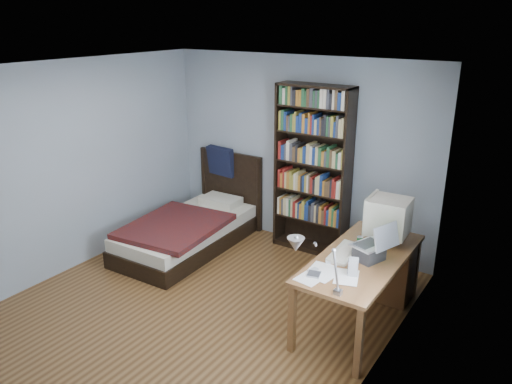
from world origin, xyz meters
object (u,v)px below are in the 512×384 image
crt_monitor (387,217)px  desk_lamp (303,250)px  bookshelf (312,171)px  soda_can (360,242)px  bed (191,228)px  laptop (371,250)px  speaker (353,267)px  desk (377,266)px  keyboard (345,253)px

crt_monitor → desk_lamp: size_ratio=0.70×
bookshelf → desk_lamp: bearing=-64.3°
soda_can → bed: size_ratio=0.05×
laptop → soda_can: size_ratio=3.64×
crt_monitor → bookshelf: bearing=149.2°
laptop → speaker: 0.38m
desk → bookshelf: bookshelf is taller
bed → laptop: bearing=-9.5°
bed → desk_lamp: bearing=-32.2°
speaker → bookshelf: bookshelf is taller
bookshelf → keyboard: bearing=-51.1°
crt_monitor → laptop: size_ratio=1.16×
crt_monitor → bookshelf: bookshelf is taller
speaker → desk_lamp: bearing=-115.9°
laptop → bookshelf: 1.81m
keyboard → bed: size_ratio=0.24×
desk → speaker: (0.07, -0.87, 0.39)m
laptop → speaker: (-0.02, -0.38, -0.03)m
crt_monitor → keyboard: crt_monitor is taller
laptop → bookshelf: size_ratio=0.19×
crt_monitor → desk_lamp: 1.68m
laptop → bookshelf: bearing=135.8°
crt_monitor → bed: crt_monitor is taller
speaker → desk: bearing=76.8°
speaker → crt_monitor: bearing=72.9°
laptop → keyboard: size_ratio=0.82×
desk_lamp → speaker: size_ratio=4.03×
keyboard → bookshelf: bookshelf is taller
keyboard → soda_can: 0.24m
desk → keyboard: size_ratio=3.34×
desk → desk_lamp: desk_lamp is taller
laptop → bed: bearing=170.5°
speaker → soda_can: speaker is taller
keyboard → speaker: size_ratio=3.00×
crt_monitor → keyboard: (-0.22, -0.53, -0.25)m
desk → laptop: bearing=-79.2°
desk_lamp → soda_can: size_ratio=5.99×
desk → soda_can: 0.48m
crt_monitor → soda_can: size_ratio=4.21×
crt_monitor → desk_lamp: (-0.09, -1.66, 0.28)m
desk → desk_lamp: bearing=-91.2°
keyboard → bookshelf: (-1.03, 1.28, 0.35)m
soda_can → bookshelf: 1.54m
desk_lamp → soda_can: (-0.07, 1.36, -0.49)m
crt_monitor → laptop: (0.04, -0.50, -0.16)m
laptop → desk_lamp: 1.24m
desk → bed: bed is taller
bookshelf → laptop: bearing=-44.2°
desk_lamp → crt_monitor: bearing=86.8°
desk → crt_monitor: bearing=10.0°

